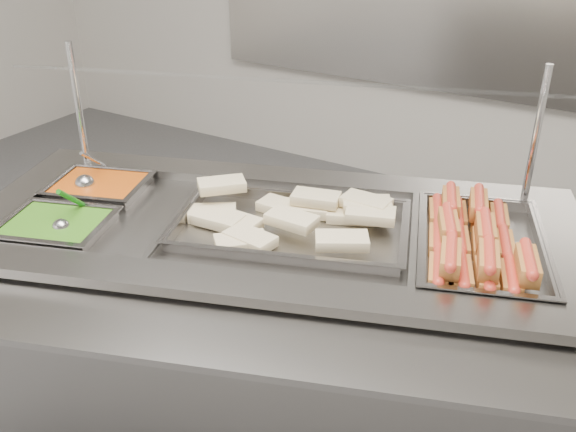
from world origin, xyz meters
The scene contains 11 objects.
steam_counter centered at (0.14, 0.33, 0.40)m, with size 1.84×1.27×0.81m.
tray_rail centered at (0.29, -0.11, 0.76)m, with size 1.60×0.83×0.05m.
sneeze_guard centered at (0.07, 0.51, 1.14)m, with size 1.49×0.74×0.40m.
pan_hotdogs centered at (0.67, 0.52, 0.77)m, with size 0.45×0.57×0.09m.
pan_wraps centered at (0.19, 0.35, 0.78)m, with size 0.70×0.54×0.06m.
pan_beans centered at (-0.45, 0.26, 0.77)m, with size 0.33×0.29×0.09m.
pan_peas centered at (-0.37, 0.01, 0.77)m, with size 0.33×0.29×0.09m.
hotdogs_in_buns centered at (0.65, 0.50, 0.81)m, with size 0.38×0.50×0.11m.
tortilla_wraps centered at (0.17, 0.37, 0.82)m, with size 0.58×0.46×0.09m.
ladle centered at (-0.48, 0.23, 0.81)m, with size 0.08×0.17×0.14m.
serving_spoon centered at (-0.34, 0.02, 0.82)m, with size 0.08×0.15×0.13m.
Camera 1 is at (0.98, -0.99, 1.64)m, focal length 40.00 mm.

